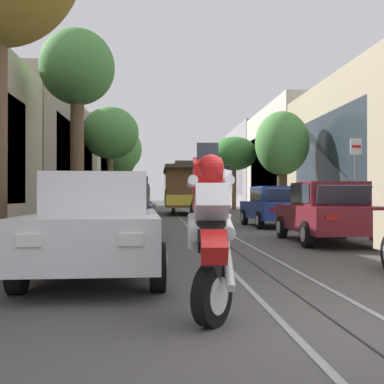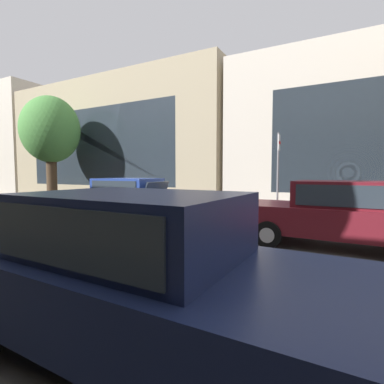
{
  "view_description": "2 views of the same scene",
  "coord_description": "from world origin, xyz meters",
  "px_view_note": "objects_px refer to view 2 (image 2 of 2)",
  "views": [
    {
      "loc": [
        -1.75,
        -4.75,
        1.25
      ],
      "look_at": [
        0.39,
        26.07,
        1.42
      ],
      "focal_mm": 47.3,
      "sensor_mm": 36.0,
      "label": 1
    },
    {
      "loc": [
        -4.94,
        7.99,
        1.78
      ],
      "look_at": [
        2.23,
        11.85,
        1.23
      ],
      "focal_mm": 27.14,
      "sensor_mm": 36.0,
      "label": 2
    }
  ],
  "objects_px": {
    "parked_car_blue_mid_right": "(126,201)",
    "fire_hydrant": "(312,218)",
    "parked_car_navy_second_left": "(142,273)",
    "street_sign_post": "(278,170)",
    "parked_car_maroon_second_right": "(336,214)",
    "street_tree_kerb_right_second": "(50,131)"
  },
  "relations": [
    {
      "from": "parked_car_blue_mid_right",
      "to": "street_sign_post",
      "type": "distance_m",
      "value": 5.2
    },
    {
      "from": "parked_car_navy_second_left",
      "to": "parked_car_maroon_second_right",
      "type": "height_order",
      "value": "same"
    },
    {
      "from": "parked_car_blue_mid_right",
      "to": "parked_car_maroon_second_right",
      "type": "bearing_deg",
      "value": -91.13
    },
    {
      "from": "fire_hydrant",
      "to": "street_tree_kerb_right_second",
      "type": "bearing_deg",
      "value": 87.33
    },
    {
      "from": "street_sign_post",
      "to": "parked_car_blue_mid_right",
      "type": "bearing_deg",
      "value": 105.04
    },
    {
      "from": "street_tree_kerb_right_second",
      "to": "street_sign_post",
      "type": "relative_size",
      "value": 1.89
    },
    {
      "from": "parked_car_blue_mid_right",
      "to": "street_sign_post",
      "type": "bearing_deg",
      "value": -74.96
    },
    {
      "from": "parked_car_maroon_second_right",
      "to": "parked_car_blue_mid_right",
      "type": "distance_m",
      "value": 6.59
    },
    {
      "from": "parked_car_maroon_second_right",
      "to": "fire_hydrant",
      "type": "distance_m",
      "value": 1.73
    },
    {
      "from": "parked_car_navy_second_left",
      "to": "street_tree_kerb_right_second",
      "type": "bearing_deg",
      "value": 57.21
    },
    {
      "from": "parked_car_blue_mid_right",
      "to": "fire_hydrant",
      "type": "height_order",
      "value": "parked_car_blue_mid_right"
    },
    {
      "from": "parked_car_maroon_second_right",
      "to": "street_tree_kerb_right_second",
      "type": "distance_m",
      "value": 13.8
    },
    {
      "from": "parked_car_blue_mid_right",
      "to": "fire_hydrant",
      "type": "bearing_deg",
      "value": -76.52
    },
    {
      "from": "parked_car_blue_mid_right",
      "to": "street_tree_kerb_right_second",
      "type": "xyz_separation_m",
      "value": [
        2.01,
        6.69,
        3.11
      ]
    },
    {
      "from": "fire_hydrant",
      "to": "parked_car_maroon_second_right",
      "type": "bearing_deg",
      "value": -156.75
    },
    {
      "from": "parked_car_navy_second_left",
      "to": "parked_car_maroon_second_right",
      "type": "distance_m",
      "value": 5.65
    },
    {
      "from": "parked_car_navy_second_left",
      "to": "fire_hydrant",
      "type": "xyz_separation_m",
      "value": [
        7.0,
        -0.84,
        -0.38
      ]
    },
    {
      "from": "parked_car_maroon_second_right",
      "to": "street_sign_post",
      "type": "relative_size",
      "value": 1.47
    },
    {
      "from": "parked_car_blue_mid_right",
      "to": "street_tree_kerb_right_second",
      "type": "distance_m",
      "value": 7.65
    },
    {
      "from": "street_tree_kerb_right_second",
      "to": "parked_car_maroon_second_right",
      "type": "bearing_deg",
      "value": -99.15
    },
    {
      "from": "parked_car_maroon_second_right",
      "to": "street_sign_post",
      "type": "distance_m",
      "value": 2.45
    },
    {
      "from": "parked_car_navy_second_left",
      "to": "street_sign_post",
      "type": "distance_m",
      "value": 6.98
    }
  ]
}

